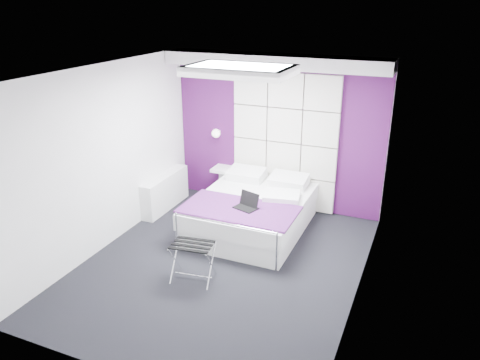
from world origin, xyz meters
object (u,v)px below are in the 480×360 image
object	(u,v)px
wall_lamp	(217,133)
bed	(252,212)
luggage_rack	(193,262)
radiator	(165,192)
nightstand	(227,169)
laptop	(247,204)

from	to	relation	value
wall_lamp	bed	distance (m)	1.66
luggage_rack	radiator	bearing A→B (deg)	122.46
radiator	bed	size ratio (longest dim) A/B	0.60
bed	nightstand	world-z (taller)	bed
radiator	bed	xyz separation A→B (m)	(1.67, -0.16, -0.00)
radiator	nightstand	size ratio (longest dim) A/B	2.51
wall_lamp	luggage_rack	distance (m)	2.83
laptop	luggage_rack	bearing A→B (deg)	-84.88
bed	nightstand	size ratio (longest dim) A/B	4.21
radiator	bed	bearing A→B (deg)	-5.65
nightstand	laptop	distance (m)	1.60
luggage_rack	laptop	size ratio (longest dim) A/B	1.61
bed	laptop	bearing A→B (deg)	-78.47
nightstand	wall_lamp	bearing A→B (deg)	168.34
luggage_rack	laptop	distance (m)	1.26
bed	nightstand	bearing A→B (deg)	133.25
nightstand	laptop	size ratio (longest dim) A/B	1.48
wall_lamp	laptop	distance (m)	1.84
nightstand	laptop	bearing A→B (deg)	-54.88
radiator	laptop	size ratio (longest dim) A/B	3.72
radiator	nightstand	world-z (taller)	nightstand
wall_lamp	nightstand	distance (m)	0.67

